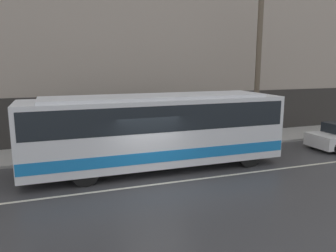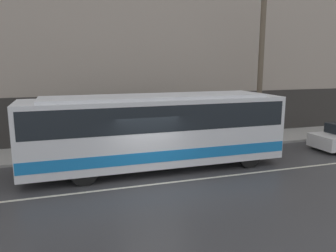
% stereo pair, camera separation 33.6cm
% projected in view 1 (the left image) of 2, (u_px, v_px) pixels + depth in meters
% --- Properties ---
extents(ground_plane, '(60.00, 60.00, 0.00)m').
position_uv_depth(ground_plane, '(154.00, 185.00, 12.48)').
color(ground_plane, '#38383A').
extents(sidewalk, '(60.00, 3.14, 0.13)m').
position_uv_depth(sidewalk, '(124.00, 148.00, 17.63)').
color(sidewalk, '#A09E99').
rests_on(sidewalk, ground_plane).
extents(building_facade, '(60.00, 0.35, 13.65)m').
position_uv_depth(building_facade, '(115.00, 25.00, 17.99)').
color(building_facade, gray).
rests_on(building_facade, ground_plane).
extents(lane_stripe, '(54.00, 0.14, 0.01)m').
position_uv_depth(lane_stripe, '(154.00, 185.00, 12.48)').
color(lane_stripe, beige).
rests_on(lane_stripe, ground_plane).
extents(transit_bus, '(11.13, 2.57, 3.23)m').
position_uv_depth(transit_bus, '(156.00, 128.00, 14.09)').
color(transit_bus, silver).
rests_on(transit_bus, ground_plane).
extents(utility_pole_near, '(0.30, 0.30, 7.92)m').
position_uv_depth(utility_pole_near, '(258.00, 72.00, 18.63)').
color(utility_pole_near, brown).
rests_on(utility_pole_near, sidewalk).
extents(pedestrian_waiting, '(0.36, 0.36, 1.54)m').
position_uv_depth(pedestrian_waiting, '(168.00, 128.00, 19.02)').
color(pedestrian_waiting, '#1E5933').
rests_on(pedestrian_waiting, sidewalk).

